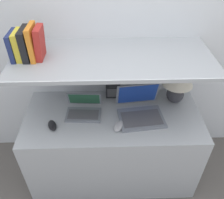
# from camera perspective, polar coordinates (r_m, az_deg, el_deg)

# --- Properties ---
(wall_back) EXTENTS (6.00, 0.05, 2.40)m
(wall_back) POSITION_cam_1_polar(r_m,az_deg,el_deg) (1.93, -0.16, 15.01)
(wall_back) COLOR silver
(wall_back) RESTS_ON ground_plane
(desk) EXTENTS (1.39, 0.64, 0.71)m
(desk) POSITION_cam_1_polar(r_m,az_deg,el_deg) (2.13, 0.19, -10.77)
(desk) COLOR #999EA3
(desk) RESTS_ON ground_plane
(back_riser) EXTENTS (1.39, 0.04, 1.17)m
(back_riser) POSITION_cam_1_polar(r_m,az_deg,el_deg) (2.22, -0.10, -0.20)
(back_riser) COLOR silver
(back_riser) RESTS_ON ground_plane
(shelf) EXTENTS (1.39, 0.58, 0.03)m
(shelf) POSITION_cam_1_polar(r_m,az_deg,el_deg) (1.65, 0.17, 9.89)
(shelf) COLOR #999EA3
(shelf) RESTS_ON back_riser
(table_lamp) EXTENTS (0.24, 0.24, 0.32)m
(table_lamp) POSITION_cam_1_polar(r_m,az_deg,el_deg) (1.95, 15.54, 4.19)
(table_lamp) COLOR #2D2D33
(table_lamp) RESTS_ON desk
(laptop_large) EXTENTS (0.37, 0.35, 0.24)m
(laptop_large) POSITION_cam_1_polar(r_m,az_deg,el_deg) (1.85, 6.77, -2.60)
(laptop_large) COLOR slate
(laptop_large) RESTS_ON desk
(laptop_small) EXTENTS (0.28, 0.23, 0.16)m
(laptop_small) POSITION_cam_1_polar(r_m,az_deg,el_deg) (1.88, -6.81, -2.46)
(laptop_small) COLOR slate
(laptop_small) RESTS_ON desk
(computer_mouse) EXTENTS (0.10, 0.13, 0.03)m
(computer_mouse) POSITION_cam_1_polar(r_m,az_deg,el_deg) (1.76, 1.58, -6.39)
(computer_mouse) COLOR #99999E
(computer_mouse) RESTS_ON desk
(second_mouse) EXTENTS (0.10, 0.13, 0.03)m
(second_mouse) POSITION_cam_1_polar(r_m,az_deg,el_deg) (1.82, -14.19, -6.05)
(second_mouse) COLOR black
(second_mouse) RESTS_ON desk
(router_box) EXTENTS (0.12, 0.06, 0.12)m
(router_box) POSITION_cam_1_polar(r_m,az_deg,el_deg) (2.02, 0.24, 2.13)
(router_box) COLOR black
(router_box) RESTS_ON desk
(book_navy) EXTENTS (0.03, 0.17, 0.18)m
(book_navy) POSITION_cam_1_polar(r_m,az_deg,el_deg) (1.71, -22.60, 11.87)
(book_navy) COLOR navy
(book_navy) RESTS_ON shelf
(book_yellow) EXTENTS (0.04, 0.15, 0.19)m
(book_yellow) POSITION_cam_1_polar(r_m,az_deg,el_deg) (1.70, -21.42, 12.09)
(book_yellow) COLOR gold
(book_yellow) RESTS_ON shelf
(book_black) EXTENTS (0.04, 0.18, 0.20)m
(book_black) POSITION_cam_1_polar(r_m,az_deg,el_deg) (1.68, -19.99, 12.47)
(book_black) COLOR black
(book_black) RESTS_ON shelf
(book_orange) EXTENTS (0.03, 0.18, 0.22)m
(book_orange) POSITION_cam_1_polar(r_m,az_deg,el_deg) (1.66, -18.51, 12.92)
(book_orange) COLOR orange
(book_orange) RESTS_ON shelf
(book_red) EXTENTS (0.06, 0.14, 0.22)m
(book_red) POSITION_cam_1_polar(r_m,az_deg,el_deg) (1.65, -17.03, 12.87)
(book_red) COLOR #A82823
(book_red) RESTS_ON shelf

